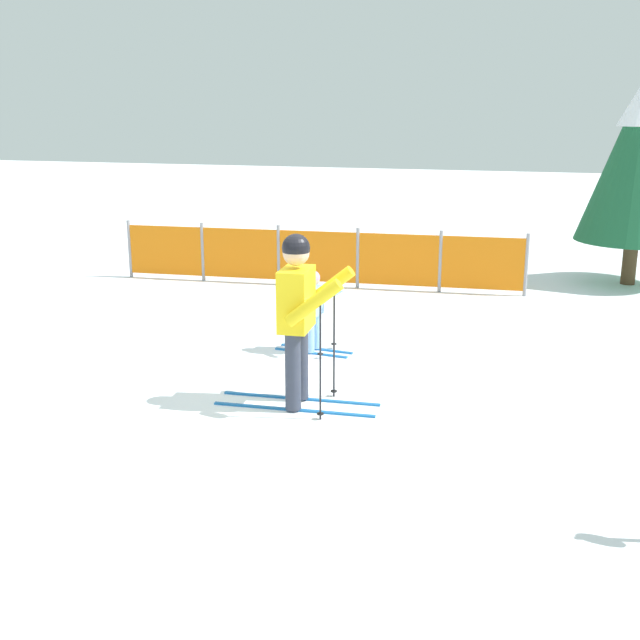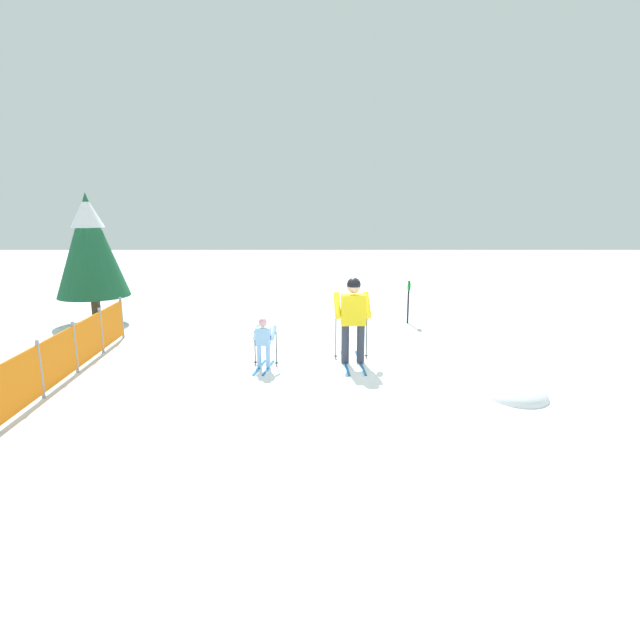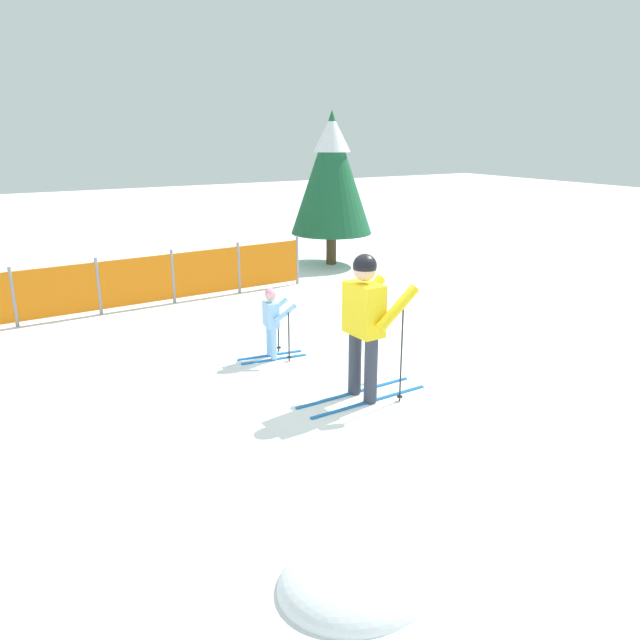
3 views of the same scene
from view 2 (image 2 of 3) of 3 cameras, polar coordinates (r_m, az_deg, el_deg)
The scene contains 7 objects.
ground_plane at distance 10.38m, azimuth 2.94°, elevation -5.11°, with size 60.00×60.00×0.00m, color white.
skier_adult at distance 10.25m, azimuth 3.82°, elevation 0.87°, with size 1.71×0.78×1.80m.
skier_child at distance 10.05m, azimuth -6.48°, elevation -2.17°, with size 1.00×0.51×1.04m.
safety_fence at distance 10.24m, azimuth -27.68°, elevation -3.82°, with size 6.93×0.43×1.02m.
conifer_far at distance 15.23m, azimuth -24.83°, elevation 7.93°, with size 1.94×1.94×3.60m.
trail_marker at distance 14.17m, azimuth 10.08°, elevation 2.62°, with size 0.26×0.14×1.21m.
snow_mound at distance 9.35m, azimuth 21.43°, elevation -8.02°, with size 1.23×1.04×0.49m, color white.
Camera 2 is at (-9.88, 0.54, 3.14)m, focal length 28.00 mm.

